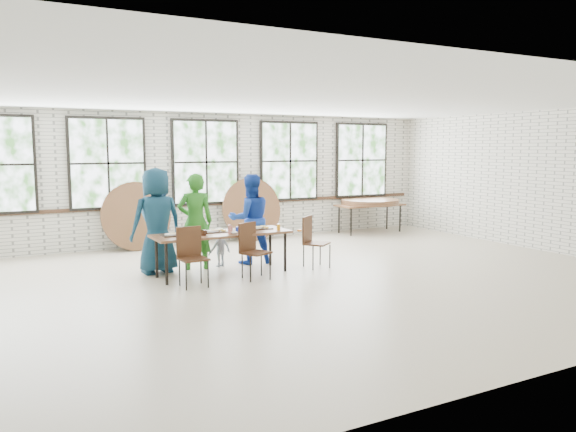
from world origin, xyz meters
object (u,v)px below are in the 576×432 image
chair_near_left (191,251)px  storage_table (370,206)px  chair_near_right (252,246)px  dining_table (222,235)px

chair_near_left → storage_table: 6.82m
chair_near_left → chair_near_right: same height
dining_table → storage_table: same height
chair_near_right → storage_table: size_ratio=0.53×
dining_table → storage_table: (5.22, 2.79, -0.00)m
dining_table → chair_near_right: size_ratio=2.54×
dining_table → chair_near_left: bearing=-145.7°
chair_near_right → storage_table: 5.91m
dining_table → chair_near_left: (-0.74, -0.52, -0.13)m
storage_table → chair_near_right: bearing=-145.8°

